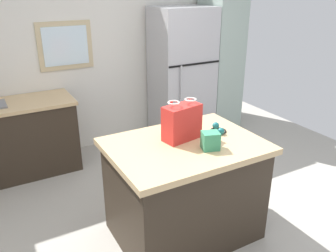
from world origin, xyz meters
TOP-DOWN VIEW (x-y plane):
  - ground at (0.00, 0.00)m, footprint 5.80×5.80m
  - back_wall at (-0.01, 2.36)m, footprint 4.83×0.13m
  - kitchen_island at (-0.17, 0.04)m, footprint 1.30×0.96m
  - refrigerator at (0.97, 1.97)m, footprint 0.81×0.68m
  - tall_cabinet at (1.64, 1.97)m, footprint 0.49×0.60m
  - sink_counter at (-1.37, 1.97)m, footprint 1.45×0.66m
  - shopping_bag at (-0.15, 0.14)m, footprint 0.35×0.22m
  - small_box at (-0.05, -0.15)m, footprint 0.17×0.16m
  - bottle at (-0.08, 0.44)m, footprint 0.06×0.06m
  - ear_defenders at (0.23, 0.11)m, footprint 0.19×0.19m

SIDE VIEW (x-z plane):
  - ground at x=0.00m, z-range 0.00..0.00m
  - sink_counter at x=-1.37m, z-range -0.08..1.00m
  - kitchen_island at x=-0.17m, z-range 0.00..0.93m
  - refrigerator at x=0.97m, z-range 0.00..1.89m
  - ear_defenders at x=0.23m, z-range 0.91..0.98m
  - small_box at x=-0.05m, z-range 0.92..1.07m
  - bottle at x=-0.08m, z-range 0.91..1.16m
  - shopping_bag at x=-0.15m, z-range 0.90..1.26m
  - tall_cabinet at x=1.64m, z-range 0.00..2.17m
  - back_wall at x=-0.01m, z-range 0.00..2.55m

